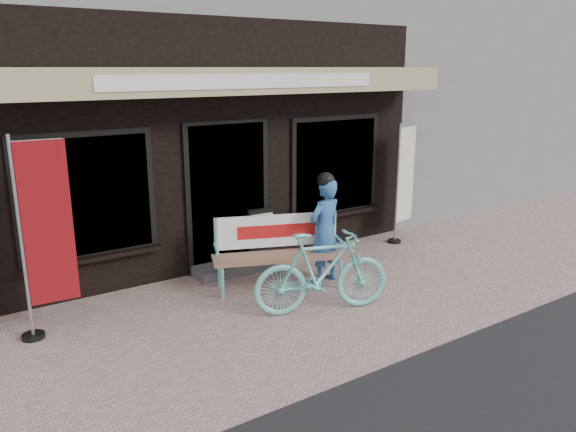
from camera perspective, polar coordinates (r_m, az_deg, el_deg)
ground at (r=7.01m, az=1.88°, el=-9.79°), size 70.00×70.00×0.00m
storefront at (r=10.79m, az=-14.14°, el=14.80°), size 7.00×6.77×6.00m
neighbor_right_near at (r=16.23m, az=15.45°, el=13.93°), size 10.00×7.00×5.60m
bench at (r=7.65m, az=-1.00°, el=-3.03°), size 1.85×1.08×0.98m
person at (r=7.75m, az=3.78°, el=-1.32°), size 0.58×0.43×1.56m
bicycle at (r=6.87m, az=3.47°, el=-5.71°), size 1.77×1.01×1.03m
nobori_red at (r=6.63m, az=-23.54°, el=-1.75°), size 0.67×0.26×2.27m
nobori_cream at (r=9.77m, az=11.70°, el=3.51°), size 0.61×0.27×2.04m
menu_stand at (r=8.61m, az=-2.77°, el=-1.94°), size 0.43×0.13×0.85m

